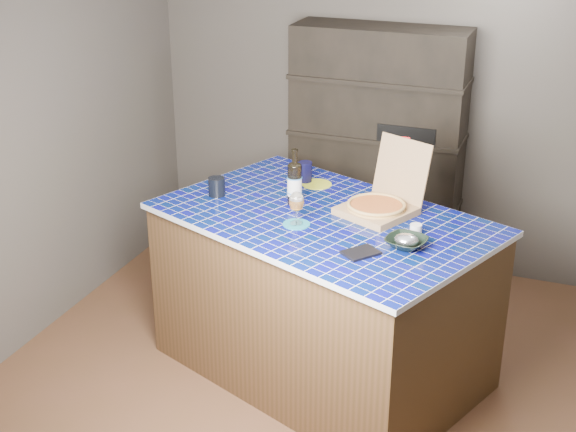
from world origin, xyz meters
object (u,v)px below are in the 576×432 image
at_px(mead_bottle, 295,182).
at_px(dvd_case, 361,253).
at_px(wine_glass, 297,202).
at_px(bowl, 406,242).
at_px(kitchen_island, 323,295).
at_px(pizza_box, 379,204).

distance_m(mead_bottle, dvd_case, 0.75).
xyz_separation_m(wine_glass, dvd_case, (0.43, -0.22, -0.12)).
xyz_separation_m(mead_bottle, bowl, (0.74, -0.34, -0.10)).
relative_size(dvd_case, bowl, 0.85).
relative_size(kitchen_island, bowl, 10.21).
bearing_deg(wine_glass, kitchen_island, 57.61).
height_order(pizza_box, wine_glass, pizza_box).
distance_m(dvd_case, bowl, 0.25).
xyz_separation_m(mead_bottle, dvd_case, (0.54, -0.50, -0.12)).
bearing_deg(pizza_box, dvd_case, -59.87).
xyz_separation_m(pizza_box, dvd_case, (0.05, -0.54, -0.05)).
distance_m(pizza_box, dvd_case, 0.54).
relative_size(kitchen_island, dvd_case, 12.08).
height_order(kitchen_island, dvd_case, dvd_case).
xyz_separation_m(kitchen_island, dvd_case, (0.32, -0.38, 0.50)).
distance_m(kitchen_island, pizza_box, 0.63).
bearing_deg(wine_glass, pizza_box, 40.26).
xyz_separation_m(wine_glass, bowl, (0.62, -0.06, -0.11)).
xyz_separation_m(kitchen_island, pizza_box, (0.27, 0.15, 0.55)).
bearing_deg(kitchen_island, dvd_case, -28.11).
distance_m(mead_bottle, wine_glass, 0.30).
distance_m(pizza_box, mead_bottle, 0.50).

